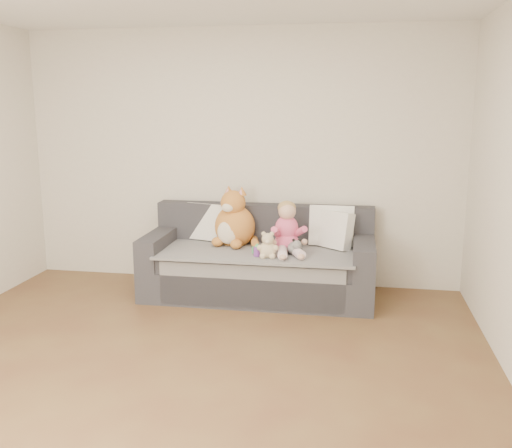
% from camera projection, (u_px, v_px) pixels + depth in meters
% --- Properties ---
extents(room_shell, '(5.00, 5.00, 5.00)m').
position_uv_depth(room_shell, '(179.00, 186.00, 3.84)').
color(room_shell, brown).
rests_on(room_shell, ground).
extents(sofa, '(2.20, 0.94, 0.85)m').
position_uv_depth(sofa, '(259.00, 264.00, 5.57)').
color(sofa, '#2D2D32').
rests_on(sofa, ground).
extents(cushion_left, '(0.44, 0.28, 0.39)m').
position_uv_depth(cushion_left, '(206.00, 222.00, 5.85)').
color(cushion_left, white).
rests_on(cushion_left, sofa).
extents(cushion_right_back, '(0.44, 0.20, 0.41)m').
position_uv_depth(cushion_right_back, '(332.00, 225.00, 5.62)').
color(cushion_right_back, white).
rests_on(cushion_right_back, sofa).
extents(cushion_right_front, '(0.42, 0.38, 0.37)m').
position_uv_depth(cushion_right_front, '(333.00, 230.00, 5.52)').
color(cushion_right_front, white).
rests_on(cushion_right_front, sofa).
extents(toddler, '(0.34, 0.50, 0.49)m').
position_uv_depth(toddler, '(287.00, 231.00, 5.35)').
color(toddler, '#DC4D6D').
rests_on(toddler, sofa).
extents(plush_cat, '(0.47, 0.43, 0.62)m').
position_uv_depth(plush_cat, '(234.00, 223.00, 5.62)').
color(plush_cat, '#BE652A').
rests_on(plush_cat, sofa).
extents(teddy_bear, '(0.20, 0.15, 0.25)m').
position_uv_depth(teddy_bear, '(268.00, 247.00, 5.17)').
color(teddy_bear, tan).
rests_on(teddy_bear, sofa).
extents(plush_cow, '(0.14, 0.21, 0.17)m').
position_uv_depth(plush_cow, '(295.00, 247.00, 5.27)').
color(plush_cow, white).
rests_on(plush_cow, sofa).
extents(sippy_cup, '(0.11, 0.08, 0.12)m').
position_uv_depth(sippy_cup, '(257.00, 250.00, 5.22)').
color(sippy_cup, '#77389A').
rests_on(sippy_cup, sofa).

